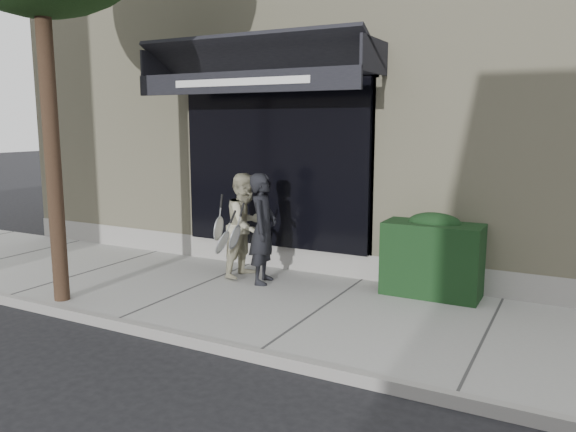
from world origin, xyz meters
The scene contains 7 objects.
ground centered at (0.00, 0.00, 0.00)m, with size 80.00×80.00×0.00m, color black.
sidewalk centered at (0.00, 0.00, 0.06)m, with size 20.00×3.00×0.12m, color gray.
curb centered at (0.00, -1.55, 0.07)m, with size 20.00×0.10×0.14m, color gray.
building_facade centered at (-0.01, 4.96, 2.74)m, with size 14.30×8.04×5.64m.
hedge centered at (1.10, 1.25, 0.66)m, with size 1.30×0.70×1.14m.
pedestrian_front centered at (-1.24, 0.66, 0.93)m, with size 0.81×0.88×1.62m.
pedestrian_back centered at (-1.65, 0.85, 0.91)m, with size 0.70×0.91×1.58m.
Camera 1 is at (2.84, -6.25, 2.45)m, focal length 35.00 mm.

